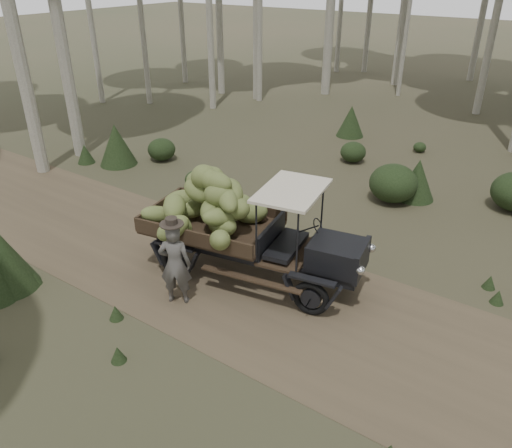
% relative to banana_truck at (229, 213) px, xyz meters
% --- Properties ---
extents(ground, '(120.00, 120.00, 0.00)m').
position_rel_banana_truck_xyz_m(ground, '(2.83, -0.35, -1.40)').
color(ground, '#473D2B').
rests_on(ground, ground).
extents(dirt_track, '(70.00, 4.00, 0.01)m').
position_rel_banana_truck_xyz_m(dirt_track, '(2.83, -0.35, -1.39)').
color(dirt_track, brown).
rests_on(dirt_track, ground).
extents(banana_truck, '(5.03, 2.75, 2.45)m').
position_rel_banana_truck_xyz_m(banana_truck, '(0.00, 0.00, 0.00)').
color(banana_truck, black).
rests_on(banana_truck, ground).
extents(farmer, '(0.74, 0.66, 1.85)m').
position_rel_banana_truck_xyz_m(farmer, '(-0.19, -1.46, -0.52)').
color(farmer, '#4F4C48').
rests_on(farmer, ground).
extents(undergrowth, '(20.44, 24.25, 1.36)m').
position_rel_banana_truck_xyz_m(undergrowth, '(1.88, -0.54, -0.84)').
color(undergrowth, '#233319').
rests_on(undergrowth, ground).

